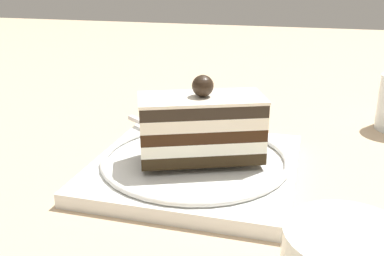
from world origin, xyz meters
name	(u,v)px	position (x,y,z in m)	size (l,w,h in m)	color
ground_plane	(192,179)	(0.00, 0.00, 0.00)	(2.40, 2.40, 0.00)	tan
dessert_plate	(192,164)	(0.01, 0.00, 0.01)	(0.21, 0.21, 0.02)	silver
cake_slice	(201,126)	(0.01, -0.01, 0.05)	(0.10, 0.14, 0.09)	black
fork	(157,129)	(0.07, 0.06, 0.02)	(0.07, 0.09, 0.00)	silver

